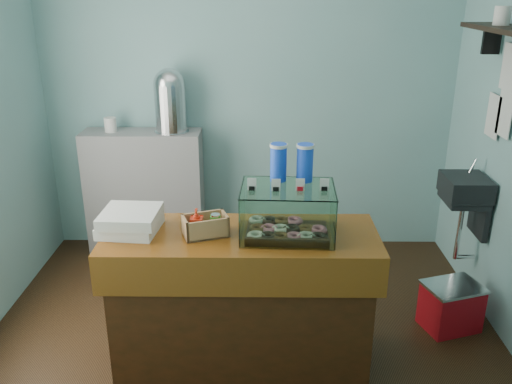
{
  "coord_description": "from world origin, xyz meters",
  "views": [
    {
      "loc": [
        0.12,
        -3.1,
        2.24
      ],
      "look_at": [
        0.09,
        -0.15,
        1.12
      ],
      "focal_mm": 38.0,
      "sensor_mm": 36.0,
      "label": 1
    }
  ],
  "objects_px": {
    "display_case": "(287,207)",
    "red_cooler": "(451,306)",
    "coffee_urn": "(170,99)",
    "counter": "(242,300)"
  },
  "relations": [
    {
      "from": "counter",
      "to": "coffee_urn",
      "type": "distance_m",
      "value": 1.93
    },
    {
      "from": "counter",
      "to": "red_cooler",
      "type": "distance_m",
      "value": 1.52
    },
    {
      "from": "display_case",
      "to": "red_cooler",
      "type": "relative_size",
      "value": 1.22
    },
    {
      "from": "display_case",
      "to": "coffee_urn",
      "type": "height_order",
      "value": "coffee_urn"
    },
    {
      "from": "counter",
      "to": "red_cooler",
      "type": "relative_size",
      "value": 3.58
    },
    {
      "from": "counter",
      "to": "red_cooler",
      "type": "bearing_deg",
      "value": 15.36
    },
    {
      "from": "counter",
      "to": "coffee_urn",
      "type": "xyz_separation_m",
      "value": [
        -0.64,
        1.57,
        0.92
      ]
    },
    {
      "from": "counter",
      "to": "display_case",
      "type": "xyz_separation_m",
      "value": [
        0.27,
        0.02,
        0.6
      ]
    },
    {
      "from": "display_case",
      "to": "red_cooler",
      "type": "xyz_separation_m",
      "value": [
        1.17,
        0.38,
        -0.89
      ]
    },
    {
      "from": "red_cooler",
      "to": "display_case",
      "type": "bearing_deg",
      "value": 179.68
    }
  ]
}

